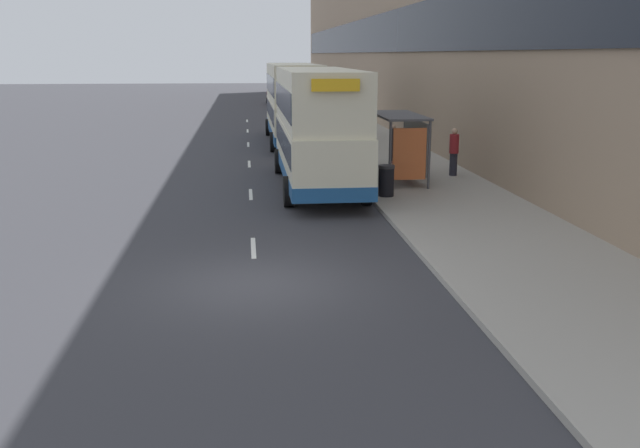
{
  "coord_description": "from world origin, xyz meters",
  "views": [
    {
      "loc": [
        -0.13,
        -14.64,
        4.81
      ],
      "look_at": [
        2.99,
        15.2,
        -2.35
      ],
      "focal_mm": 40.0,
      "sensor_mm": 36.0,
      "label": 1
    }
  ],
  "objects_px": {
    "car_0": "(277,95)",
    "litter_bin": "(386,181)",
    "bus_shelter": "(405,135)",
    "double_decker_bus_near": "(318,126)",
    "pedestrian_2": "(393,142)",
    "double_decker_bus_ahead": "(293,101)",
    "pedestrian_at_shelter": "(362,144)",
    "pedestrian_1": "(454,151)"
  },
  "relations": [
    {
      "from": "double_decker_bus_near",
      "to": "litter_bin",
      "type": "distance_m",
      "value": 3.61
    },
    {
      "from": "bus_shelter",
      "to": "double_decker_bus_ahead",
      "type": "xyz_separation_m",
      "value": [
        -3.26,
        13.41,
        0.41
      ]
    },
    {
      "from": "double_decker_bus_ahead",
      "to": "pedestrian_1",
      "type": "bearing_deg",
      "value": -66.07
    },
    {
      "from": "double_decker_bus_near",
      "to": "double_decker_bus_ahead",
      "type": "distance_m",
      "value": 13.75
    },
    {
      "from": "double_decker_bus_near",
      "to": "pedestrian_1",
      "type": "xyz_separation_m",
      "value": [
        5.52,
        1.38,
        -1.19
      ]
    },
    {
      "from": "pedestrian_at_shelter",
      "to": "double_decker_bus_near",
      "type": "bearing_deg",
      "value": -116.45
    },
    {
      "from": "car_0",
      "to": "pedestrian_2",
      "type": "xyz_separation_m",
      "value": [
        3.38,
        -39.93,
        0.09
      ]
    },
    {
      "from": "car_0",
      "to": "pedestrian_at_shelter",
      "type": "xyz_separation_m",
      "value": [
        1.85,
        -40.61,
        0.13
      ]
    },
    {
      "from": "litter_bin",
      "to": "double_decker_bus_near",
      "type": "bearing_deg",
      "value": 129.95
    },
    {
      "from": "bus_shelter",
      "to": "car_0",
      "type": "relative_size",
      "value": 0.98
    },
    {
      "from": "car_0",
      "to": "litter_bin",
      "type": "relative_size",
      "value": 4.08
    },
    {
      "from": "litter_bin",
      "to": "bus_shelter",
      "type": "bearing_deg",
      "value": 66.5
    },
    {
      "from": "bus_shelter",
      "to": "double_decker_bus_ahead",
      "type": "distance_m",
      "value": 13.81
    },
    {
      "from": "double_decker_bus_ahead",
      "to": "pedestrian_1",
      "type": "relative_size",
      "value": 6.15
    },
    {
      "from": "car_0",
      "to": "pedestrian_2",
      "type": "height_order",
      "value": "car_0"
    },
    {
      "from": "pedestrian_at_shelter",
      "to": "car_0",
      "type": "bearing_deg",
      "value": 92.6
    },
    {
      "from": "pedestrian_at_shelter",
      "to": "pedestrian_2",
      "type": "distance_m",
      "value": 1.68
    },
    {
      "from": "pedestrian_at_shelter",
      "to": "pedestrian_2",
      "type": "xyz_separation_m",
      "value": [
        1.54,
        0.68,
        -0.03
      ]
    },
    {
      "from": "bus_shelter",
      "to": "litter_bin",
      "type": "height_order",
      "value": "bus_shelter"
    },
    {
      "from": "pedestrian_2",
      "to": "double_decker_bus_ahead",
      "type": "bearing_deg",
      "value": 115.52
    },
    {
      "from": "double_decker_bus_ahead",
      "to": "litter_bin",
      "type": "relative_size",
      "value": 10.93
    },
    {
      "from": "bus_shelter",
      "to": "double_decker_bus_near",
      "type": "relative_size",
      "value": 0.4
    },
    {
      "from": "car_0",
      "to": "litter_bin",
      "type": "bearing_deg",
      "value": -88.21
    },
    {
      "from": "bus_shelter",
      "to": "pedestrian_at_shelter",
      "type": "relative_size",
      "value": 2.47
    },
    {
      "from": "bus_shelter",
      "to": "litter_bin",
      "type": "bearing_deg",
      "value": -113.5
    },
    {
      "from": "bus_shelter",
      "to": "double_decker_bus_near",
      "type": "xyz_separation_m",
      "value": [
        -3.3,
        -0.33,
        0.41
      ]
    },
    {
      "from": "double_decker_bus_ahead",
      "to": "car_0",
      "type": "bearing_deg",
      "value": 89.04
    },
    {
      "from": "double_decker_bus_ahead",
      "to": "pedestrian_at_shelter",
      "type": "height_order",
      "value": "double_decker_bus_ahead"
    },
    {
      "from": "double_decker_bus_ahead",
      "to": "double_decker_bus_near",
      "type": "bearing_deg",
      "value": -90.16
    },
    {
      "from": "double_decker_bus_ahead",
      "to": "pedestrian_2",
      "type": "height_order",
      "value": "double_decker_bus_ahead"
    },
    {
      "from": "litter_bin",
      "to": "pedestrian_at_shelter",
      "type": "bearing_deg",
      "value": 87.32
    },
    {
      "from": "double_decker_bus_ahead",
      "to": "litter_bin",
      "type": "bearing_deg",
      "value": -82.85
    },
    {
      "from": "bus_shelter",
      "to": "car_0",
      "type": "bearing_deg",
      "value": 93.45
    },
    {
      "from": "litter_bin",
      "to": "double_decker_bus_ahead",
      "type": "bearing_deg",
      "value": 97.15
    },
    {
      "from": "pedestrian_2",
      "to": "litter_bin",
      "type": "relative_size",
      "value": 1.56
    },
    {
      "from": "litter_bin",
      "to": "pedestrian_2",
      "type": "bearing_deg",
      "value": 76.82
    },
    {
      "from": "double_decker_bus_near",
      "to": "pedestrian_2",
      "type": "xyz_separation_m",
      "value": [
        3.95,
        5.54,
        -1.31
      ]
    },
    {
      "from": "bus_shelter",
      "to": "pedestrian_at_shelter",
      "type": "xyz_separation_m",
      "value": [
        -0.88,
        4.53,
        -0.87
      ]
    },
    {
      "from": "bus_shelter",
      "to": "double_decker_bus_near",
      "type": "distance_m",
      "value": 3.34
    },
    {
      "from": "pedestrian_1",
      "to": "litter_bin",
      "type": "xyz_separation_m",
      "value": [
        -3.45,
        -3.86,
        -0.42
      ]
    },
    {
      "from": "double_decker_bus_near",
      "to": "pedestrian_2",
      "type": "distance_m",
      "value": 6.93
    },
    {
      "from": "double_decker_bus_ahead",
      "to": "pedestrian_at_shelter",
      "type": "distance_m",
      "value": 9.28
    }
  ]
}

